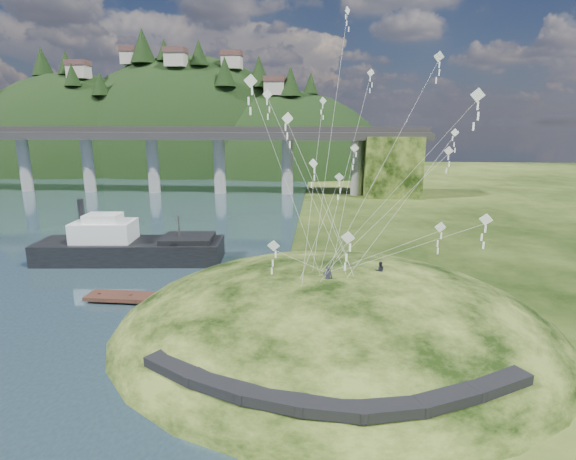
{
  "coord_description": "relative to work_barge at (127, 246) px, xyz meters",
  "views": [
    {
      "loc": [
        6.82,
        -31.06,
        15.93
      ],
      "look_at": [
        4.0,
        6.0,
        7.0
      ],
      "focal_mm": 28.0,
      "sensor_mm": 36.0,
      "label": 1
    }
  ],
  "objects": [
    {
      "name": "far_ridge",
      "position": [
        -27.81,
        104.29,
        -9.3
      ],
      "size": [
        153.0,
        70.0,
        94.5
      ],
      "color": "black",
      "rests_on": "ground"
    },
    {
      "name": "ground",
      "position": [
        15.77,
        -17.89,
        -1.86
      ],
      "size": [
        320.0,
        320.0,
        0.0
      ],
      "primitive_type": "plane",
      "color": "black",
      "rests_on": "ground"
    },
    {
      "name": "grass_hill",
      "position": [
        23.77,
        -15.89,
        -3.36
      ],
      "size": [
        36.0,
        32.0,
        13.0
      ],
      "color": "black",
      "rests_on": "ground"
    },
    {
      "name": "kite_swarm",
      "position": [
        25.61,
        -13.58,
        12.33
      ],
      "size": [
        16.56,
        16.43,
        20.13
      ],
      "color": "white",
      "rests_on": "ground"
    },
    {
      "name": "footpath",
      "position": [
        23.23,
        -27.63,
        0.22
      ],
      "size": [
        22.29,
        5.84,
        0.83
      ],
      "color": "black",
      "rests_on": "ground"
    },
    {
      "name": "work_barge",
      "position": [
        0.0,
        0.0,
        0.0
      ],
      "size": [
        21.61,
        7.49,
        7.42
      ],
      "color": "black",
      "rests_on": "ground"
    },
    {
      "name": "bridge",
      "position": [
        -10.69,
        52.18,
        7.84
      ],
      "size": [
        160.0,
        11.0,
        15.0
      ],
      "color": "#2D2B2B",
      "rests_on": "ground"
    },
    {
      "name": "wooden_dock",
      "position": [
        8.39,
        -11.89,
        -1.42
      ],
      "size": [
        14.15,
        2.59,
        1.01
      ],
      "color": "#3D2019",
      "rests_on": "ground"
    },
    {
      "name": "kite_flyers",
      "position": [
        25.04,
        -17.0,
        3.91
      ],
      "size": [
        4.72,
        2.75,
        1.99
      ],
      "color": "#252632",
      "rests_on": "ground"
    }
  ]
}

